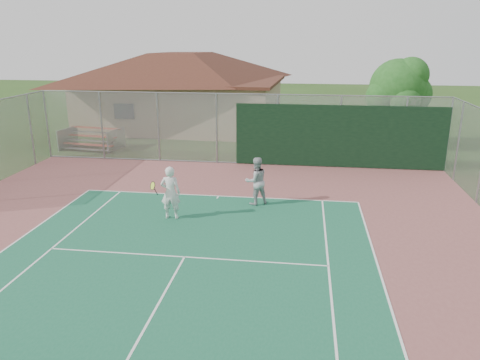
{
  "coord_description": "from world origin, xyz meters",
  "views": [
    {
      "loc": [
        3.27,
        -5.57,
        6.13
      ],
      "look_at": [
        1.23,
        9.28,
        1.53
      ],
      "focal_mm": 35.0,
      "sensor_mm": 36.0,
      "label": 1
    }
  ],
  "objects_px": {
    "bleachers": "(91,138)",
    "player_white_front": "(170,193)",
    "clubhouse": "(182,83)",
    "tree": "(399,89)",
    "player_grey_back": "(256,181)"
  },
  "relations": [
    {
      "from": "clubhouse",
      "to": "tree",
      "type": "distance_m",
      "value": 14.48
    },
    {
      "from": "player_grey_back",
      "to": "bleachers",
      "type": "bearing_deg",
      "value": -67.0
    },
    {
      "from": "tree",
      "to": "player_white_front",
      "type": "xyz_separation_m",
      "value": [
        -9.63,
        -12.11,
        -2.42
      ]
    },
    {
      "from": "bleachers",
      "to": "player_white_front",
      "type": "xyz_separation_m",
      "value": [
        7.44,
        -9.82,
        0.34
      ]
    },
    {
      "from": "player_grey_back",
      "to": "clubhouse",
      "type": "bearing_deg",
      "value": -95.35
    },
    {
      "from": "bleachers",
      "to": "tree",
      "type": "distance_m",
      "value": 17.45
    },
    {
      "from": "clubhouse",
      "to": "player_white_front",
      "type": "height_order",
      "value": "clubhouse"
    },
    {
      "from": "bleachers",
      "to": "player_grey_back",
      "type": "relative_size",
      "value": 1.78
    },
    {
      "from": "bleachers",
      "to": "player_white_front",
      "type": "bearing_deg",
      "value": -44.51
    },
    {
      "from": "bleachers",
      "to": "player_white_front",
      "type": "distance_m",
      "value": 12.33
    },
    {
      "from": "bleachers",
      "to": "player_grey_back",
      "type": "xyz_separation_m",
      "value": [
        10.24,
        -7.96,
        0.31
      ]
    },
    {
      "from": "tree",
      "to": "player_grey_back",
      "type": "bearing_deg",
      "value": -123.7
    },
    {
      "from": "bleachers",
      "to": "player_grey_back",
      "type": "height_order",
      "value": "player_grey_back"
    },
    {
      "from": "tree",
      "to": "player_grey_back",
      "type": "xyz_separation_m",
      "value": [
        -6.83,
        -10.25,
        -2.45
      ]
    },
    {
      "from": "clubhouse",
      "to": "player_white_front",
      "type": "bearing_deg",
      "value": -74.29
    }
  ]
}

